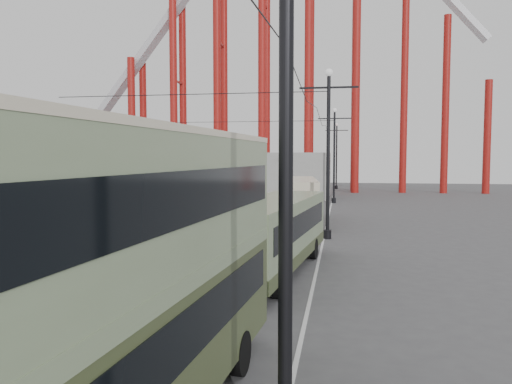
% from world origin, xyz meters
% --- Properties ---
extents(ground, '(160.00, 160.00, 0.00)m').
position_xyz_m(ground, '(0.00, 0.00, 0.00)').
color(ground, '#48484A').
rests_on(ground, ground).
extents(road_markings, '(12.52, 120.00, 0.01)m').
position_xyz_m(road_markings, '(-0.86, 19.70, 0.01)').
color(road_markings, silver).
rests_on(road_markings, ground).
extents(lamp_post_mid, '(3.20, 0.44, 9.32)m').
position_xyz_m(lamp_post_mid, '(5.60, 18.00, 4.68)').
color(lamp_post_mid, black).
rests_on(lamp_post_mid, ground).
extents(lamp_post_far, '(3.20, 0.44, 9.32)m').
position_xyz_m(lamp_post_far, '(5.60, 40.00, 4.68)').
color(lamp_post_far, black).
rests_on(lamp_post_far, ground).
extents(lamp_post_distant, '(3.20, 0.44, 9.32)m').
position_xyz_m(lamp_post_distant, '(5.60, 62.00, 4.68)').
color(lamp_post_distant, black).
rests_on(lamp_post_distant, ground).
extents(roller_coaster, '(52.95, 5.00, 55.48)m').
position_xyz_m(roller_coaster, '(-2.49, 56.89, 22.92)').
color(roller_coaster, maroon).
rests_on(roller_coaster, ground).
extents(fairground_shed, '(22.00, 10.00, 5.00)m').
position_xyz_m(fairground_shed, '(-6.00, 47.00, 2.50)').
color(fairground_shed, gray).
rests_on(fairground_shed, ground).
extents(double_decker_bus, '(3.02, 9.42, 4.98)m').
position_xyz_m(double_decker_bus, '(3.06, -2.33, 2.79)').
color(double_decker_bus, '#3D4425').
rests_on(double_decker_bus, ground).
extents(single_decker_green, '(3.52, 10.42, 2.89)m').
position_xyz_m(single_decker_green, '(3.76, 9.40, 1.63)').
color(single_decker_green, gray).
rests_on(single_decker_green, ground).
extents(single_decker_cream, '(3.46, 9.95, 3.03)m').
position_xyz_m(single_decker_cream, '(3.37, 24.66, 1.71)').
color(single_decker_cream, beige).
rests_on(single_decker_cream, ground).
extents(pedestrian, '(0.73, 0.49, 1.97)m').
position_xyz_m(pedestrian, '(0.95, 13.23, 0.99)').
color(pedestrian, black).
rests_on(pedestrian, ground).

